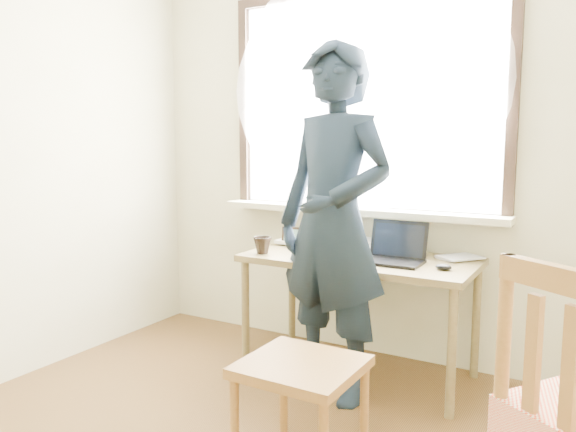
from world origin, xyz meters
The scene contains 12 objects.
room_shell centered at (-0.02, 0.20, 1.64)m, with size 3.52×4.02×2.61m.
desk centered at (-0.06, 1.63, 0.63)m, with size 1.31×0.65×0.70m.
laptop centered at (0.16, 1.60, 0.75)m, with size 0.32×0.26×0.22m.
mug_white centered at (-0.21, 1.82, 0.75)m, with size 0.12×0.12×0.09m, color white.
mug_dark centered at (-0.59, 1.43, 0.75)m, with size 0.11×0.11×0.10m, color black.
mouse centered at (0.45, 1.53, 0.72)m, with size 0.08×0.06×0.03m, color black.
desk_clutter centered at (-0.26, 1.82, 0.73)m, with size 0.85×0.50×0.06m.
book_a centered at (-0.43, 1.86, 0.71)m, with size 0.19×0.25×0.02m, color white.
book_b centered at (0.39, 1.89, 0.71)m, with size 0.17×0.23×0.02m, color white.
picture_frame centered at (-0.56, 1.73, 0.76)m, with size 0.14×0.04×0.11m.
work_chair centered at (0.13, 0.59, 0.40)m, with size 0.47×0.45×0.47m.
person centered at (-0.08, 1.32, 0.94)m, with size 0.68×0.45×1.87m, color black.
Camera 1 is at (1.17, -1.32, 1.36)m, focal length 35.00 mm.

